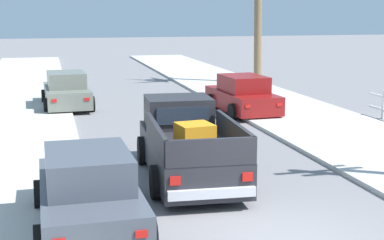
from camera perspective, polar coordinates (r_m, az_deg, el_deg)
name	(u,v)px	position (r m, az deg, el deg)	size (l,w,h in m)	color
sidewalk_left	(8,125)	(21.45, -17.88, -0.47)	(4.66, 60.00, 0.12)	beige
sidewalk_right	(290,112)	(23.36, 9.81, 0.80)	(4.66, 60.00, 0.12)	beige
curb_left	(35,124)	(21.41, -15.40, -0.38)	(0.16, 60.00, 0.10)	silver
curb_right	(269,113)	(23.00, 7.68, 0.68)	(0.16, 60.00, 0.10)	silver
pickup_truck	(187,145)	(14.22, -0.47, -2.54)	(2.43, 5.31, 1.80)	#28282D
car_left_near	(242,96)	(23.08, 5.07, 2.44)	(2.19, 4.33, 1.54)	maroon
car_right_near	(89,193)	(10.98, -10.30, -7.17)	(2.08, 4.29, 1.54)	#474C56
car_left_mid	(67,91)	(24.87, -12.42, 2.83)	(2.15, 4.31, 1.54)	slate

